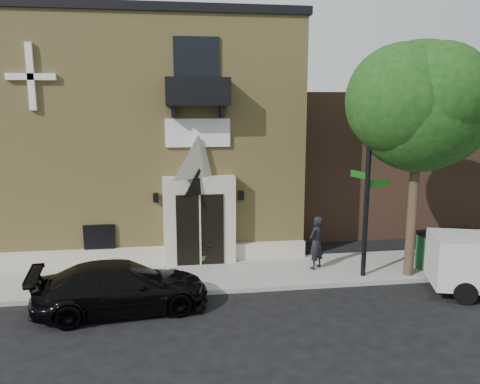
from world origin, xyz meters
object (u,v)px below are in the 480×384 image
object	(u,v)px
street_sign	(367,186)
pedestrian_near	(316,243)
black_sedan	(122,287)
fire_hydrant	(440,260)
dumpster	(450,251)

from	to	relation	value
street_sign	pedestrian_near	world-z (taller)	street_sign
black_sedan	pedestrian_near	distance (m)	6.89
fire_hydrant	pedestrian_near	size ratio (longest dim) A/B	0.45
pedestrian_near	fire_hydrant	bearing A→B (deg)	128.28
pedestrian_near	street_sign	bearing A→B (deg)	107.74
fire_hydrant	pedestrian_near	xyz separation A→B (m)	(-4.20, 0.91, 0.53)
pedestrian_near	dumpster	bearing A→B (deg)	130.59
dumpster	street_sign	bearing A→B (deg)	174.98
fire_hydrant	black_sedan	bearing A→B (deg)	-172.75
black_sedan	fire_hydrant	distance (m)	10.78
dumpster	pedestrian_near	bearing A→B (deg)	163.43
street_sign	pedestrian_near	size ratio (longest dim) A/B	3.24
dumpster	pedestrian_near	distance (m)	4.71
fire_hydrant	dumpster	bearing A→B (deg)	13.18
street_sign	pedestrian_near	distance (m)	2.71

